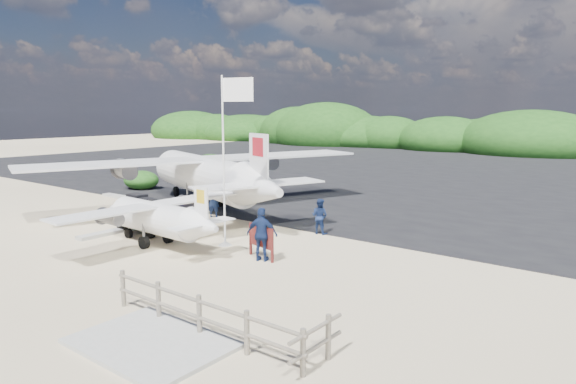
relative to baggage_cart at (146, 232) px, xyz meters
name	(u,v)px	position (x,y,z in m)	size (l,w,h in m)	color
ground	(191,249)	(3.51, -0.57, 0.00)	(160.00, 160.00, 0.00)	beige
asphalt_apron	(464,173)	(3.51, 29.43, 0.00)	(90.00, 50.00, 0.04)	#B2B2B2
lagoon	(95,213)	(-5.49, 0.93, 0.00)	(9.00, 7.00, 0.40)	#B2B2B2
walkway_pad	(151,345)	(9.01, -6.57, 0.00)	(3.50, 2.50, 0.10)	#B2B2B2
vegetation_band	(536,153)	(3.51, 54.43, 0.00)	(124.00, 8.00, 4.40)	#B2B2B2
fence	(200,336)	(9.51, -5.57, 0.00)	(6.40, 2.00, 1.10)	#B2B2B2
baggage_cart	(146,232)	(0.00, 0.00, 0.00)	(2.67, 1.53, 1.34)	#160ED8
flagpole	(225,245)	(4.17, 0.62, 0.00)	(1.30, 0.54, 6.51)	white
signboard	(261,258)	(6.49, 0.10, 0.00)	(1.49, 0.14, 1.22)	maroon
crew_a	(213,200)	(-0.03, 4.03, 0.86)	(0.63, 0.41, 1.71)	#15244E
crew_b	(320,216)	(6.02, 4.43, 0.76)	(0.74, 0.58, 1.53)	#15244E
crew_c	(262,234)	(6.70, -0.08, 0.95)	(1.11, 0.46, 1.90)	#15244E
aircraft_small	(346,159)	(-10.75, 33.83, 0.00)	(6.86, 6.86, 2.47)	#B2B2B2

